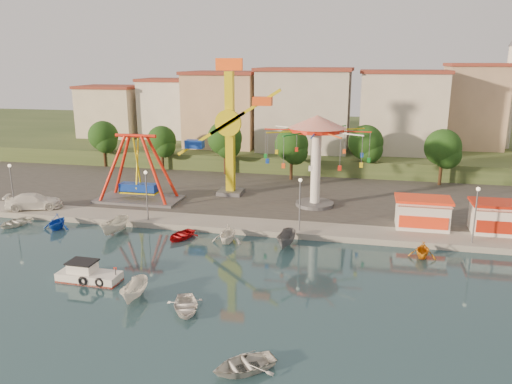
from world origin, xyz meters
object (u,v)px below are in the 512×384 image
(cabin_motorboat, at_px, (88,275))
(skiff, at_px, (135,291))
(wave_swinger, at_px, (317,140))
(rowboat_a, at_px, (185,306))
(pirate_ship_ride, at_px, (138,170))
(kamikaze_tower, at_px, (233,133))
(van, at_px, (34,201))

(cabin_motorboat, distance_m, skiff, 5.47)
(wave_swinger, relative_size, rowboat_a, 3.26)
(pirate_ship_ride, relative_size, rowboat_a, 2.81)
(kamikaze_tower, relative_size, rowboat_a, 4.63)
(pirate_ship_ride, height_order, skiff, pirate_ship_ride)
(pirate_ship_ride, relative_size, van, 1.67)
(kamikaze_tower, distance_m, van, 24.09)
(skiff, height_order, van, van)
(kamikaze_tower, height_order, skiff, kamikaze_tower)
(van, bearing_deg, kamikaze_tower, -85.19)
(cabin_motorboat, xyz_separation_m, skiff, (5.02, -2.16, 0.23))
(skiff, bearing_deg, rowboat_a, -14.03)
(pirate_ship_ride, bearing_deg, skiff, -65.69)
(wave_swinger, distance_m, cabin_motorboat, 28.70)
(cabin_motorboat, relative_size, rowboat_a, 1.40)
(wave_swinger, relative_size, van, 1.94)
(skiff, relative_size, van, 0.60)
(rowboat_a, xyz_separation_m, skiff, (-4.17, 0.82, 0.32))
(wave_swinger, xyz_separation_m, skiff, (-10.44, -25.07, -7.50))
(kamikaze_tower, bearing_deg, cabin_motorboat, -101.25)
(wave_swinger, bearing_deg, pirate_ship_ride, -173.61)
(kamikaze_tower, relative_size, cabin_motorboat, 3.31)
(pirate_ship_ride, distance_m, van, 11.97)
(van, bearing_deg, skiff, -152.71)
(wave_swinger, height_order, rowboat_a, wave_swinger)
(kamikaze_tower, xyz_separation_m, van, (-20.45, -10.70, -6.89))
(wave_swinger, distance_m, rowboat_a, 27.77)
(kamikaze_tower, relative_size, van, 2.75)
(pirate_ship_ride, distance_m, rowboat_a, 27.94)
(wave_swinger, height_order, cabin_motorboat, wave_swinger)
(rowboat_a, bearing_deg, kamikaze_tower, 76.01)
(cabin_motorboat, xyz_separation_m, van, (-15.36, 14.88, 1.01))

